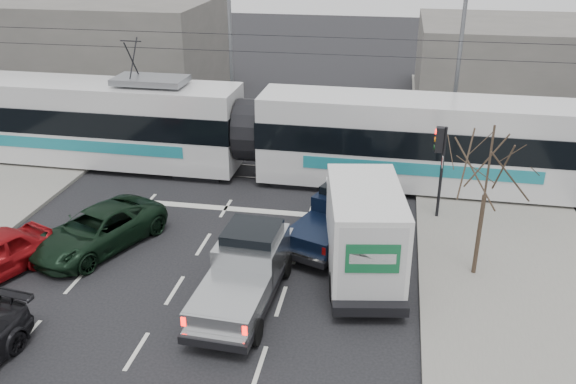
% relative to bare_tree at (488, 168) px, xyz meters
% --- Properties ---
extents(ground, '(120.00, 120.00, 0.00)m').
position_rel_bare_tree_xyz_m(ground, '(-7.60, -2.50, -3.79)').
color(ground, black).
rests_on(ground, ground).
extents(sidewalk_right, '(6.00, 60.00, 0.15)m').
position_rel_bare_tree_xyz_m(sidewalk_right, '(1.40, -2.50, -3.72)').
color(sidewalk_right, gray).
rests_on(sidewalk_right, ground).
extents(rails, '(60.00, 1.60, 0.03)m').
position_rel_bare_tree_xyz_m(rails, '(-7.60, 7.50, -3.78)').
color(rails, '#33302D').
rests_on(rails, ground).
extents(building_left, '(14.00, 10.00, 6.00)m').
position_rel_bare_tree_xyz_m(building_left, '(-21.60, 19.50, -0.79)').
color(building_left, slate).
rests_on(building_left, ground).
extents(building_right, '(12.00, 10.00, 5.00)m').
position_rel_bare_tree_xyz_m(building_right, '(4.40, 21.50, -1.29)').
color(building_right, slate).
rests_on(building_right, ground).
extents(bare_tree, '(2.40, 2.40, 5.00)m').
position_rel_bare_tree_xyz_m(bare_tree, '(0.00, 0.00, 0.00)').
color(bare_tree, '#47382B').
rests_on(bare_tree, ground).
extents(traffic_signal, '(0.44, 0.44, 3.60)m').
position_rel_bare_tree_xyz_m(traffic_signal, '(-1.13, 4.00, -1.05)').
color(traffic_signal, black).
rests_on(traffic_signal, ground).
extents(street_lamp_near, '(2.38, 0.25, 9.00)m').
position_rel_bare_tree_xyz_m(street_lamp_near, '(-0.29, 11.50, 1.32)').
color(street_lamp_near, slate).
rests_on(street_lamp_near, ground).
extents(street_lamp_far, '(2.38, 0.25, 9.00)m').
position_rel_bare_tree_xyz_m(street_lamp_far, '(-11.79, 13.50, 1.32)').
color(street_lamp_far, slate).
rests_on(street_lamp_far, ground).
extents(catenary, '(60.00, 0.20, 7.00)m').
position_rel_bare_tree_xyz_m(catenary, '(-7.60, 7.50, 0.09)').
color(catenary, black).
rests_on(catenary, ground).
extents(tram, '(28.61, 3.31, 5.83)m').
position_rel_bare_tree_xyz_m(tram, '(-9.17, 7.12, -1.72)').
color(tram, silver).
rests_on(tram, ground).
extents(silver_pickup, '(2.25, 5.68, 2.03)m').
position_rel_bare_tree_xyz_m(silver_pickup, '(-6.98, -2.43, -2.78)').
color(silver_pickup, black).
rests_on(silver_pickup, ground).
extents(box_truck, '(3.16, 6.60, 3.16)m').
position_rel_bare_tree_xyz_m(box_truck, '(-3.65, -0.30, -2.23)').
color(box_truck, black).
rests_on(box_truck, ground).
extents(navy_pickup, '(3.28, 5.01, 1.99)m').
position_rel_bare_tree_xyz_m(navy_pickup, '(-4.63, 1.63, -2.81)').
color(navy_pickup, black).
rests_on(navy_pickup, ground).
extents(green_car, '(4.09, 5.55, 1.40)m').
position_rel_bare_tree_xyz_m(green_car, '(-12.84, -0.35, -3.09)').
color(green_car, black).
rests_on(green_car, ground).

